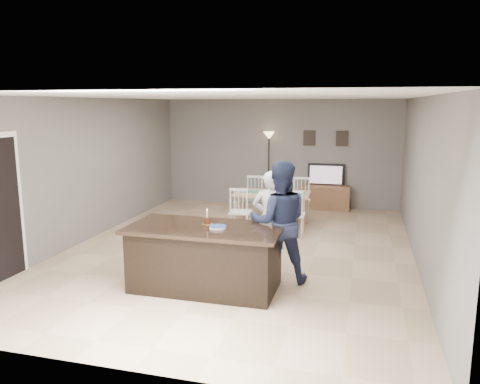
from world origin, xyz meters
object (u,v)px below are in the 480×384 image
(man, at_px, (279,222))
(plate_stack, at_px, (218,227))
(kitchen_island, at_px, (205,257))
(television, at_px, (326,175))
(dining_table, at_px, (272,198))
(birthday_cake, at_px, (207,221))
(tv_console, at_px, (325,197))
(woman, at_px, (270,219))
(floor_lamp, at_px, (269,149))

(man, xyz_separation_m, plate_stack, (-0.75, -0.59, 0.03))
(kitchen_island, xyz_separation_m, television, (1.20, 5.64, 0.41))
(man, bearing_deg, dining_table, -91.99)
(birthday_cake, relative_size, plate_stack, 0.92)
(man, bearing_deg, tv_console, -107.78)
(plate_stack, bearing_deg, birthday_cake, 139.47)
(kitchen_island, bearing_deg, television, 77.99)
(woman, bearing_deg, birthday_cake, 47.03)
(man, height_order, dining_table, man)
(kitchen_island, bearing_deg, dining_table, 86.05)
(plate_stack, xyz_separation_m, dining_table, (0.05, 3.65, -0.31))
(birthday_cake, bearing_deg, tv_console, 77.42)
(kitchen_island, relative_size, plate_stack, 9.01)
(television, bearing_deg, plate_stack, 80.03)
(man, bearing_deg, birthday_cake, 8.26)
(tv_console, xyz_separation_m, television, (0.00, 0.07, 0.56))
(plate_stack, relative_size, floor_lamp, 0.13)
(floor_lamp, bearing_deg, dining_table, -76.19)
(birthday_cake, bearing_deg, woman, 56.31)
(television, distance_m, floor_lamp, 1.56)
(woman, xyz_separation_m, man, (0.26, -0.64, 0.12))
(man, relative_size, floor_lamp, 0.94)
(birthday_cake, height_order, dining_table, birthday_cake)
(television, relative_size, dining_table, 0.50)
(birthday_cake, distance_m, dining_table, 3.49)
(birthday_cake, distance_m, floor_lamp, 5.48)
(tv_console, xyz_separation_m, plate_stack, (-1.00, -5.61, 0.62))
(tv_console, bearing_deg, floor_lamp, 179.20)
(television, distance_m, woman, 4.48)
(kitchen_island, distance_m, birthday_cake, 0.52)
(television, xyz_separation_m, floor_lamp, (-1.44, -0.05, 0.61))
(plate_stack, xyz_separation_m, floor_lamp, (-0.44, 5.63, 0.55))
(tv_console, bearing_deg, kitchen_island, -102.16)
(dining_table, bearing_deg, birthday_cake, -96.86)
(birthday_cake, bearing_deg, kitchen_island, -84.98)
(birthday_cake, relative_size, floor_lamp, 0.12)
(kitchen_island, xyz_separation_m, tv_console, (1.20, 5.57, -0.15))
(tv_console, bearing_deg, man, -92.85)
(tv_console, xyz_separation_m, birthday_cake, (-1.21, -5.43, 0.65))
(tv_console, relative_size, dining_table, 0.66)
(television, relative_size, plate_stack, 3.83)
(tv_console, bearing_deg, birthday_cake, -102.58)
(dining_table, bearing_deg, man, -79.63)
(birthday_cake, height_order, plate_stack, birthday_cake)
(man, bearing_deg, woman, -82.50)
(kitchen_island, distance_m, television, 5.78)
(plate_stack, bearing_deg, television, 80.03)
(dining_table, distance_m, floor_lamp, 2.22)
(woman, xyz_separation_m, dining_table, (-0.44, 2.42, -0.17))
(tv_console, xyz_separation_m, dining_table, (-0.95, -1.97, 0.31))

